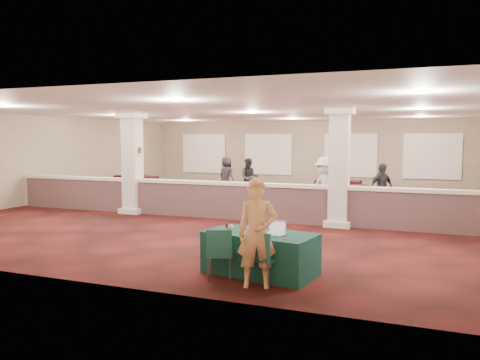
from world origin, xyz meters
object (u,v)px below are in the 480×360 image
at_px(woman, 257,233).
at_px(attendee_b, 325,187).
at_px(far_table_front_right, 470,204).
at_px(far_table_back_center, 338,189).
at_px(conf_chair_main, 262,253).
at_px(attendee_a, 249,177).
at_px(conf_chair_side, 220,250).
at_px(attendee_d, 226,175).
at_px(far_table_front_left, 106,189).
at_px(attendee_c, 382,188).
at_px(far_table_front_center, 284,201).
at_px(far_table_back_right, 346,194).
at_px(near_table, 260,253).
at_px(far_table_back_left, 136,184).

xyz_separation_m(woman, attendee_b, (-0.29, 7.20, 0.05)).
bearing_deg(far_table_front_right, far_table_back_center, 147.67).
xyz_separation_m(conf_chair_main, attendee_a, (-4.18, 10.95, 0.27)).
relative_size(conf_chair_side, woman, 0.50).
bearing_deg(attendee_d, conf_chair_main, 138.09).
height_order(far_table_front_left, far_table_front_right, far_table_front_left).
bearing_deg(far_table_front_right, attendee_a, 165.24).
relative_size(far_table_front_left, attendee_a, 1.19).
height_order(attendee_c, attendee_d, attendee_d).
bearing_deg(attendee_d, far_table_front_center, 155.29).
bearing_deg(far_table_front_left, attendee_d, 41.24).
distance_m(woman, attendee_b, 7.21).
relative_size(far_table_front_right, attendee_a, 1.08).
height_order(far_table_back_right, attendee_b, attendee_b).
bearing_deg(woman, attendee_d, 95.34).
bearing_deg(attendee_c, far_table_front_left, 134.49).
bearing_deg(far_table_back_right, far_table_front_right, -19.82).
xyz_separation_m(conf_chair_main, attendee_d, (-5.41, 11.45, 0.28)).
bearing_deg(attendee_b, far_table_front_right, 46.71).
height_order(conf_chair_side, attendee_a, attendee_a).
bearing_deg(far_table_back_right, far_table_front_left, -166.69).
distance_m(far_table_back_right, attendee_c, 2.24).
bearing_deg(conf_chair_main, far_table_front_center, 112.47).
relative_size(conf_chair_side, far_table_back_right, 0.53).
distance_m(far_table_back_center, attendee_a, 3.60).
bearing_deg(far_table_front_center, conf_chair_side, -82.70).
bearing_deg(far_table_back_center, far_table_front_left, -157.42).
xyz_separation_m(conf_chair_side, attendee_c, (1.95, 8.58, 0.27)).
distance_m(attendee_b, attendee_c, 2.15).
xyz_separation_m(conf_chair_main, far_table_front_left, (-9.18, 8.15, -0.14)).
bearing_deg(conf_chair_main, conf_chair_side, -170.67).
relative_size(near_table, attendee_b, 1.04).
xyz_separation_m(far_table_front_left, far_table_back_right, (9.00, 2.13, -0.04)).
distance_m(far_table_front_center, far_table_back_left, 8.03).
xyz_separation_m(attendee_a, attendee_d, (-1.24, 0.50, 0.01)).
distance_m(conf_chair_main, woman, 0.37).
xyz_separation_m(conf_chair_main, far_table_back_center, (-0.68, 11.69, -0.16)).
bearing_deg(attendee_a, far_table_front_left, -169.46).
distance_m(attendee_a, attendee_c, 5.88).
bearing_deg(far_table_back_left, near_table, -47.28).
xyz_separation_m(far_table_front_left, attendee_a, (5.00, 2.79, 0.41)).
height_order(woman, far_table_front_right, woman).
distance_m(near_table, conf_chair_main, 0.64).
bearing_deg(far_table_front_left, far_table_back_left, 90.00).
distance_m(far_table_front_left, attendee_b, 8.93).
bearing_deg(conf_chair_main, woman, -97.33).
height_order(woman, far_table_front_center, woman).
height_order(far_table_front_left, attendee_a, attendee_a).
height_order(conf_chair_side, attendee_c, attendee_c).
bearing_deg(far_table_front_center, attendee_a, 124.95).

